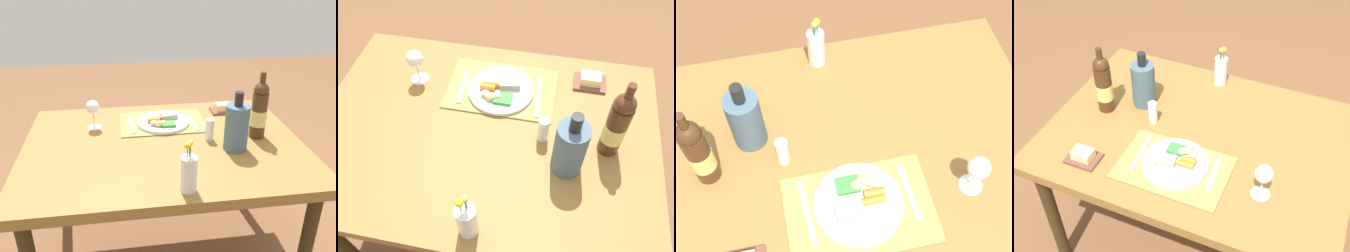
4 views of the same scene
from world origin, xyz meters
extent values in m
plane|color=brown|center=(0.00, 0.00, 0.00)|extent=(8.00, 8.00, 0.00)
cube|color=olive|center=(0.00, 0.00, 0.69)|extent=(1.27, 0.92, 0.05)
cylinder|color=#372A14|center=(-0.56, -0.38, 0.34)|extent=(0.06, 0.06, 0.67)
cylinder|color=#372A14|center=(0.56, -0.38, 0.34)|extent=(0.06, 0.06, 0.67)
cube|color=olive|center=(-0.02, -0.21, 0.72)|extent=(0.43, 0.29, 0.01)
cylinder|color=silver|center=(-0.02, -0.20, 0.73)|extent=(0.26, 0.26, 0.01)
cube|color=#A19082|center=(-0.06, -0.22, 0.75)|extent=(0.09, 0.07, 0.03)
cylinder|color=orange|center=(0.02, -0.20, 0.75)|extent=(0.08, 0.02, 0.02)
cylinder|color=orange|center=(0.03, -0.18, 0.75)|extent=(0.06, 0.03, 0.03)
ellipsoid|color=#D9B984|center=(-0.02, -0.15, 0.75)|extent=(0.04, 0.03, 0.02)
ellipsoid|color=#DAC36E|center=(0.01, -0.13, 0.75)|extent=(0.04, 0.04, 0.03)
ellipsoid|color=#C6B686|center=(0.03, -0.15, 0.75)|extent=(0.04, 0.03, 0.03)
cube|color=#388F3B|center=(-0.04, -0.14, 0.74)|extent=(0.07, 0.06, 0.01)
cube|color=silver|center=(-0.17, -0.19, 0.73)|extent=(0.03, 0.21, 0.00)
cube|color=silver|center=(0.13, -0.19, 0.73)|extent=(0.03, 0.18, 0.00)
cylinder|color=#455E70|center=(-0.31, 0.10, 0.82)|extent=(0.10, 0.10, 0.21)
cylinder|color=black|center=(-0.31, 0.10, 0.96)|extent=(0.04, 0.04, 0.06)
cylinder|color=white|center=(0.32, -0.21, 0.72)|extent=(0.07, 0.07, 0.00)
cylinder|color=white|center=(0.32, -0.21, 0.76)|extent=(0.01, 0.01, 0.08)
sphere|color=white|center=(0.32, -0.21, 0.83)|extent=(0.07, 0.07, 0.07)
cylinder|color=#482A16|center=(-0.45, 0.00, 0.83)|extent=(0.07, 0.07, 0.22)
sphere|color=#482A16|center=(-0.45, 0.00, 0.95)|extent=(0.07, 0.07, 0.07)
cylinder|color=#482A16|center=(-0.45, 0.00, 1.00)|extent=(0.03, 0.03, 0.08)
cylinder|color=#E8D16D|center=(-0.45, 0.00, 0.82)|extent=(0.07, 0.07, 0.08)
cylinder|color=white|center=(-0.22, 0.00, 0.77)|extent=(0.04, 0.04, 0.10)
cylinder|color=silver|center=(-0.04, 0.38, 0.79)|extent=(0.06, 0.06, 0.14)
cylinder|color=#3F7233|center=(-0.04, 0.37, 0.81)|extent=(0.00, 0.00, 0.19)
sphere|color=#EEC347|center=(-0.04, 0.37, 0.91)|extent=(0.02, 0.02, 0.02)
cylinder|color=#3F7233|center=(-0.05, 0.37, 0.81)|extent=(0.00, 0.00, 0.19)
sphere|color=gold|center=(-0.05, 0.37, 0.91)|extent=(0.02, 0.02, 0.02)
cylinder|color=#3F7233|center=(-0.03, 0.38, 0.81)|extent=(0.00, 0.00, 0.19)
sphere|color=yellow|center=(-0.03, 0.38, 0.91)|extent=(0.02, 0.02, 0.02)
cube|color=brown|center=(-0.37, -0.31, 0.72)|extent=(0.13, 0.10, 0.01)
cube|color=#F6D992|center=(-0.37, -0.31, 0.75)|extent=(0.08, 0.06, 0.04)
camera|label=1|loc=(0.18, 1.42, 1.49)|focal=37.54mm
camera|label=2|loc=(-0.22, 0.74, 1.72)|focal=36.57mm
camera|label=3|loc=(-0.18, -0.71, 1.97)|focal=48.69mm
camera|label=4|loc=(0.45, -1.24, 1.98)|focal=46.34mm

